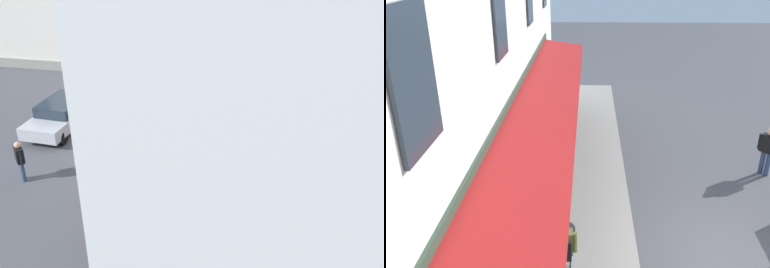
# 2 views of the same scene
# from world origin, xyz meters

# --- Properties ---
(ground_plane) EXTENTS (70.00, 70.00, 0.00)m
(ground_plane) POSITION_xyz_m (0.00, 0.00, 0.00)
(ground_plane) COLOR #4C4C51
(sidewalk_cafe_terrace) EXTENTS (20.50, 3.20, 0.01)m
(sidewalk_cafe_terrace) POSITION_xyz_m (-3.25, -3.40, 0.00)
(sidewalk_cafe_terrace) COLOR gray
(sidewalk_cafe_terrace) RESTS_ON ground_plane
(back_alley_steps) EXTENTS (2.40, 1.75, 0.60)m
(back_alley_steps) POSITION_xyz_m (6.60, -4.59, 0.24)
(back_alley_steps) COLOR gray
(back_alley_steps) RESTS_ON ground_plane
(cafe_table_near_entrance) EXTENTS (0.60, 0.60, 0.75)m
(cafe_table_near_entrance) POSITION_xyz_m (3.39, -2.93, 0.49)
(cafe_table_near_entrance) COLOR black
(cafe_table_near_entrance) RESTS_ON ground_plane
(cafe_chair_black_under_awning) EXTENTS (0.40, 0.40, 0.91)m
(cafe_chair_black_under_awning) POSITION_xyz_m (3.38, -2.29, 0.55)
(cafe_chair_black_under_awning) COLOR black
(cafe_chair_black_under_awning) RESTS_ON ground_plane
(cafe_chair_black_kerbside) EXTENTS (0.53, 0.53, 0.91)m
(cafe_chair_black_kerbside) POSITION_xyz_m (3.12, -3.50, 0.55)
(cafe_chair_black_kerbside) COLOR black
(cafe_chair_black_kerbside) RESTS_ON ground_plane
(cafe_table_mid_terrace) EXTENTS (0.60, 0.60, 0.75)m
(cafe_table_mid_terrace) POSITION_xyz_m (-0.18, -3.58, 0.49)
(cafe_table_mid_terrace) COLOR black
(cafe_table_mid_terrace) RESTS_ON ground_plane
(cafe_chair_black_facing_street) EXTENTS (0.42, 0.42, 0.91)m
(cafe_chair_black_facing_street) POSITION_xyz_m (0.45, -3.54, 0.55)
(cafe_chair_black_facing_street) COLOR black
(cafe_chair_black_facing_street) RESTS_ON ground_plane
(cafe_chair_black_near_door) EXTENTS (0.44, 0.44, 0.91)m
(cafe_chair_black_near_door) POSITION_xyz_m (-0.81, -3.65, 0.55)
(cafe_chair_black_near_door) COLOR black
(cafe_chair_black_near_door) RESTS_ON ground_plane
(seated_patron_in_olive) EXTENTS (0.55, 0.66, 1.30)m
(seated_patron_in_olive) POSITION_xyz_m (0.24, -3.55, 0.70)
(seated_patron_in_olive) COLOR navy
(seated_patron_in_olive) RESTS_ON ground_plane
(seated_companion_in_blue) EXTENTS (0.68, 0.55, 1.32)m
(seated_companion_in_blue) POSITION_xyz_m (3.38, -2.51, 0.70)
(seated_companion_in_blue) COLOR navy
(seated_companion_in_blue) RESTS_ON ground_plane
(walking_pedestrian_in_black) EXTENTS (0.52, 0.51, 1.62)m
(walking_pedestrian_in_black) POSITION_xyz_m (-4.13, 2.61, 0.95)
(walking_pedestrian_in_black) COLOR navy
(walking_pedestrian_in_black) RESTS_ON ground_plane
(no_parking_sign) EXTENTS (0.22, 0.56, 2.60)m
(no_parking_sign) POSITION_xyz_m (6.84, 0.68, 1.79)
(no_parking_sign) COLOR black
(no_parking_sign) RESTS_ON ground_plane
(potted_plant_mid_terrace) EXTENTS (0.33, 0.33, 0.88)m
(potted_plant_mid_terrace) POSITION_xyz_m (5.23, -3.54, 0.43)
(potted_plant_mid_terrace) COLOR #2D2D33
(potted_plant_mid_terrace) RESTS_ON ground_plane
(potted_plant_by_steps) EXTENTS (0.41, 0.41, 0.79)m
(potted_plant_by_steps) POSITION_xyz_m (6.15, -3.55, 0.40)
(potted_plant_by_steps) COLOR #4C4C51
(potted_plant_by_steps) RESTS_ON ground_plane
(potted_plant_entrance_right) EXTENTS (0.46, 0.46, 1.03)m
(potted_plant_entrance_right) POSITION_xyz_m (5.30, -4.59, 0.50)
(potted_plant_entrance_right) COLOR #4C4C51
(potted_plant_entrance_right) RESTS_ON ground_plane
(potted_plant_under_sign) EXTENTS (0.36, 0.36, 0.86)m
(potted_plant_under_sign) POSITION_xyz_m (4.71, -3.06, 0.42)
(potted_plant_under_sign) COLOR brown
(potted_plant_under_sign) RESTS_ON ground_plane
(parked_car_silver) EXTENTS (4.38, 2.01, 1.33)m
(parked_car_silver) POSITION_xyz_m (0.38, 3.22, 0.71)
(parked_car_silver) COLOR #B7B7BC
(parked_car_silver) RESTS_ON ground_plane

